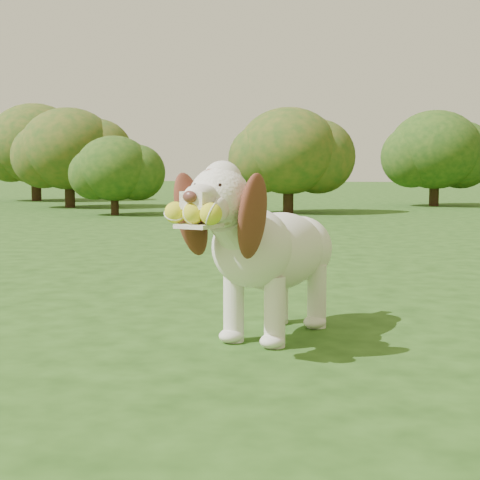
# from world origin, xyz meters

# --- Properties ---
(ground) EXTENTS (80.00, 80.00, 0.00)m
(ground) POSITION_xyz_m (0.00, 0.00, 0.00)
(ground) COLOR #1F3F12
(ground) RESTS_ON ground
(dog) EXTENTS (0.68, 1.30, 0.86)m
(dog) POSITION_xyz_m (-0.27, -0.30, 0.46)
(dog) COLOR white
(dog) RESTS_ON ground
(shrub_a) EXTENTS (1.33, 1.33, 1.38)m
(shrub_a) POSITION_xyz_m (-4.68, 8.24, 0.81)
(shrub_a) COLOR #382314
(shrub_a) RESTS_ON ground
(shrub_b) EXTENTS (1.85, 1.85, 1.91)m
(shrub_b) POSITION_xyz_m (-1.82, 9.49, 1.13)
(shrub_b) COLOR #382314
(shrub_b) RESTS_ON ground
(shrub_e) EXTENTS (1.99, 1.99, 2.06)m
(shrub_e) POSITION_xyz_m (-6.57, 10.32, 1.21)
(shrub_e) COLOR #382314
(shrub_e) RESTS_ON ground
(shrub_g) EXTENTS (2.33, 2.33, 2.41)m
(shrub_g) POSITION_xyz_m (-8.80, 12.98, 1.42)
(shrub_g) COLOR #382314
(shrub_g) RESTS_ON ground
(shrub_i) EXTENTS (1.98, 1.98, 2.05)m
(shrub_i) POSITION_xyz_m (0.82, 12.66, 1.21)
(shrub_i) COLOR #382314
(shrub_i) RESTS_ON ground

